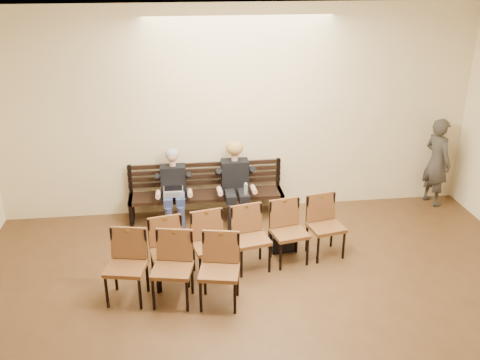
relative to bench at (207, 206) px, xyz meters
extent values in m
cube|color=#F9E5B3|center=(0.59, 0.35, 1.52)|extent=(8.00, 0.02, 3.50)
cube|color=white|center=(0.59, -4.65, 3.27)|extent=(8.00, 10.00, 0.02)
cube|color=black|center=(0.00, 0.00, 0.00)|extent=(2.60, 0.90, 0.45)
cube|color=#BCBCC1|center=(-0.55, -0.27, 0.34)|extent=(0.37, 0.32, 0.23)
cylinder|color=silver|center=(0.61, -0.42, 0.33)|extent=(0.08, 0.08, 0.21)
cube|color=black|center=(1.07, -1.21, -0.08)|extent=(0.41, 0.31, 0.28)
imported|color=#34302A|center=(4.09, 0.10, 0.69)|extent=(0.60, 0.76, 1.82)
cube|color=brown|center=(-0.60, -2.34, 0.25)|extent=(1.77, 0.85, 0.94)
cube|color=brown|center=(0.52, -1.67, 0.24)|extent=(2.87, 1.04, 0.92)
camera|label=1|loc=(-0.48, -8.20, 3.94)|focal=40.00mm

